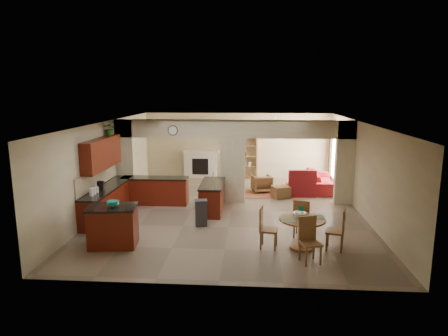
# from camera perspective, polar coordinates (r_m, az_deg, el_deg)

# --- Properties ---
(floor) EXTENTS (10.00, 10.00, 0.00)m
(floor) POSITION_cam_1_polar(r_m,az_deg,el_deg) (12.79, 1.07, -6.05)
(floor) COLOR #7C6A56
(floor) RESTS_ON ground
(ceiling) EXTENTS (10.00, 10.00, 0.00)m
(ceiling) POSITION_cam_1_polar(r_m,az_deg,el_deg) (12.26, 1.11, 6.55)
(ceiling) COLOR white
(ceiling) RESTS_ON wall_back
(wall_back) EXTENTS (8.00, 0.00, 8.00)m
(wall_back) POSITION_cam_1_polar(r_m,az_deg,el_deg) (17.38, 1.93, 3.24)
(wall_back) COLOR beige
(wall_back) RESTS_ON floor
(wall_front) EXTENTS (8.00, 0.00, 8.00)m
(wall_front) POSITION_cam_1_polar(r_m,az_deg,el_deg) (7.61, -0.83, -7.04)
(wall_front) COLOR beige
(wall_front) RESTS_ON floor
(wall_left) EXTENTS (0.00, 10.00, 10.00)m
(wall_left) POSITION_cam_1_polar(r_m,az_deg,el_deg) (13.26, -16.44, 0.34)
(wall_left) COLOR beige
(wall_left) RESTS_ON floor
(wall_right) EXTENTS (0.00, 10.00, 10.00)m
(wall_right) POSITION_cam_1_polar(r_m,az_deg,el_deg) (12.89, 19.14, -0.12)
(wall_right) COLOR beige
(wall_right) RESTS_ON floor
(partition_left_pier) EXTENTS (0.60, 0.25, 2.80)m
(partition_left_pier) POSITION_cam_1_polar(r_m,az_deg,el_deg) (14.09, -13.90, 1.08)
(partition_left_pier) COLOR beige
(partition_left_pier) RESTS_ON floor
(partition_center_pier) EXTENTS (0.80, 0.25, 2.20)m
(partition_center_pier) POSITION_cam_1_polar(r_m,az_deg,el_deg) (13.49, 1.30, -0.33)
(partition_center_pier) COLOR beige
(partition_center_pier) RESTS_ON floor
(partition_right_pier) EXTENTS (0.60, 0.25, 2.80)m
(partition_right_pier) POSITION_cam_1_polar(r_m,az_deg,el_deg) (13.77, 16.88, 0.70)
(partition_right_pier) COLOR beige
(partition_right_pier) RESTS_ON floor
(partition_header) EXTENTS (8.00, 0.25, 0.60)m
(partition_header) POSITION_cam_1_polar(r_m,az_deg,el_deg) (13.28, 1.33, 5.60)
(partition_header) COLOR beige
(partition_header) RESTS_ON partition_center_pier
(kitchen_counter) EXTENTS (2.52, 3.29, 1.48)m
(kitchen_counter) POSITION_cam_1_polar(r_m,az_deg,el_deg) (13.00, -13.53, -3.96)
(kitchen_counter) COLOR #4A1508
(kitchen_counter) RESTS_ON floor
(upper_cabinets) EXTENTS (0.35, 2.40, 0.90)m
(upper_cabinets) POSITION_cam_1_polar(r_m,az_deg,el_deg) (12.38, -17.06, 2.01)
(upper_cabinets) COLOR #4A1508
(upper_cabinets) RESTS_ON wall_left
(peninsula) EXTENTS (0.70, 1.85, 0.91)m
(peninsula) POSITION_cam_1_polar(r_m,az_deg,el_deg) (12.60, -1.68, -4.16)
(peninsula) COLOR #4A1508
(peninsula) RESTS_ON floor
(wall_clock) EXTENTS (0.34, 0.03, 0.34)m
(wall_clock) POSITION_cam_1_polar(r_m,az_deg,el_deg) (13.38, -7.33, 5.34)
(wall_clock) COLOR #53391B
(wall_clock) RESTS_ON partition_header
(rug) EXTENTS (1.60, 1.30, 0.01)m
(rug) POSITION_cam_1_polar(r_m,az_deg,el_deg) (14.81, 6.14, -3.71)
(rug) COLOR brown
(rug) RESTS_ON floor
(fireplace) EXTENTS (1.60, 0.35, 1.20)m
(fireplace) POSITION_cam_1_polar(r_m,az_deg,el_deg) (17.47, -3.36, 0.66)
(fireplace) COLOR beige
(fireplace) RESTS_ON floor
(shelving_unit) EXTENTS (1.00, 0.32, 1.80)m
(shelving_unit) POSITION_cam_1_polar(r_m,az_deg,el_deg) (17.27, 3.05, 1.51)
(shelving_unit) COLOR #955333
(shelving_unit) RESTS_ON floor
(window_a) EXTENTS (0.02, 0.90, 1.90)m
(window_a) POSITION_cam_1_polar(r_m,az_deg,el_deg) (15.11, 16.76, 0.82)
(window_a) COLOR white
(window_a) RESTS_ON wall_right
(window_b) EXTENTS (0.02, 0.90, 1.90)m
(window_b) POSITION_cam_1_polar(r_m,az_deg,el_deg) (16.75, 15.50, 1.86)
(window_b) COLOR white
(window_b) RESTS_ON wall_right
(glazed_door) EXTENTS (0.02, 0.70, 2.10)m
(glazed_door) POSITION_cam_1_polar(r_m,az_deg,el_deg) (15.96, 16.07, 0.84)
(glazed_door) COLOR white
(glazed_door) RESTS_ON wall_right
(drape_a_left) EXTENTS (0.10, 0.28, 2.30)m
(drape_a_left) POSITION_cam_1_polar(r_m,az_deg,el_deg) (14.53, 17.11, 0.40)
(drape_a_left) COLOR #47251C
(drape_a_left) RESTS_ON wall_right
(drape_a_right) EXTENTS (0.10, 0.28, 2.30)m
(drape_a_right) POSITION_cam_1_polar(r_m,az_deg,el_deg) (15.68, 16.14, 1.22)
(drape_a_right) COLOR #47251C
(drape_a_right) RESTS_ON wall_right
(drape_b_left) EXTENTS (0.10, 0.28, 2.30)m
(drape_b_left) POSITION_cam_1_polar(r_m,az_deg,el_deg) (16.16, 15.78, 1.52)
(drape_b_left) COLOR #47251C
(drape_b_left) RESTS_ON wall_right
(drape_b_right) EXTENTS (0.10, 0.28, 2.30)m
(drape_b_right) POSITION_cam_1_polar(r_m,az_deg,el_deg) (17.33, 14.98, 2.18)
(drape_b_right) COLOR #47251C
(drape_b_right) RESTS_ON wall_right
(ceiling_fan) EXTENTS (1.00, 1.00, 0.10)m
(ceiling_fan) POSITION_cam_1_polar(r_m,az_deg,el_deg) (15.28, 7.34, 6.46)
(ceiling_fan) COLOR white
(ceiling_fan) RESTS_ON ceiling
(kitchen_island) EXTENTS (1.24, 0.95, 1.00)m
(kitchen_island) POSITION_cam_1_polar(r_m,az_deg,el_deg) (10.21, -15.54, -7.99)
(kitchen_island) COLOR #4A1508
(kitchen_island) RESTS_ON floor
(teal_bowl) EXTENTS (0.30, 0.30, 0.14)m
(teal_bowl) POSITION_cam_1_polar(r_m,az_deg,el_deg) (10.01, -15.57, -4.95)
(teal_bowl) COLOR #148C74
(teal_bowl) RESTS_ON kitchen_island
(trash_can) EXTENTS (0.37, 0.33, 0.69)m
(trash_can) POSITION_cam_1_polar(r_m,az_deg,el_deg) (11.32, -3.29, -6.55)
(trash_can) COLOR #2B2B2D
(trash_can) RESTS_ON floor
(dining_table) EXTENTS (1.11, 1.11, 0.75)m
(dining_table) POSITION_cam_1_polar(r_m,az_deg,el_deg) (9.85, 11.08, -8.50)
(dining_table) COLOR #955333
(dining_table) RESTS_ON floor
(fruit_bowl) EXTENTS (0.31, 0.31, 0.16)m
(fruit_bowl) POSITION_cam_1_polar(r_m,az_deg,el_deg) (9.74, 10.71, -6.63)
(fruit_bowl) COLOR #78B627
(fruit_bowl) RESTS_ON dining_table
(sofa) EXTENTS (2.38, 0.96, 0.69)m
(sofa) POSITION_cam_1_polar(r_m,az_deg,el_deg) (15.78, 13.69, -1.77)
(sofa) COLOR maroon
(sofa) RESTS_ON floor
(chaise) EXTENTS (1.02, 0.85, 0.39)m
(chaise) POSITION_cam_1_polar(r_m,az_deg,el_deg) (14.85, 10.93, -3.05)
(chaise) COLOR maroon
(chaise) RESTS_ON floor
(armchair) EXTENTS (0.85, 0.86, 0.64)m
(armchair) POSITION_cam_1_polar(r_m,az_deg,el_deg) (15.05, 5.40, -2.22)
(armchair) COLOR maroon
(armchair) RESTS_ON floor
(ottoman) EXTENTS (0.72, 0.72, 0.41)m
(ottoman) POSITION_cam_1_polar(r_m,az_deg,el_deg) (14.37, 8.12, -3.39)
(ottoman) COLOR maroon
(ottoman) RESTS_ON floor
(plant) EXTENTS (0.49, 0.46, 0.45)m
(plant) POSITION_cam_1_polar(r_m,az_deg,el_deg) (13.03, -15.99, 5.49)
(plant) COLOR #194412
(plant) RESTS_ON upper_cabinets
(chair_north) EXTENTS (0.53, 0.53, 1.02)m
(chair_north) POSITION_cam_1_polar(r_m,az_deg,el_deg) (10.52, 11.04, -6.92)
(chair_north) COLOR #955333
(chair_north) RESTS_ON floor
(chair_east) EXTENTS (0.52, 0.52, 1.02)m
(chair_east) POSITION_cam_1_polar(r_m,az_deg,el_deg) (9.95, 16.10, -8.21)
(chair_east) COLOR #955333
(chair_east) RESTS_ON floor
(chair_south) EXTENTS (0.53, 0.53, 1.02)m
(chair_south) POSITION_cam_1_polar(r_m,az_deg,el_deg) (9.16, 12.05, -9.72)
(chair_south) COLOR #955333
(chair_south) RESTS_ON floor
(chair_west) EXTENTS (0.48, 0.48, 1.02)m
(chair_west) POSITION_cam_1_polar(r_m,az_deg,el_deg) (9.76, 5.93, -8.20)
(chair_west) COLOR #955333
(chair_west) RESTS_ON floor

